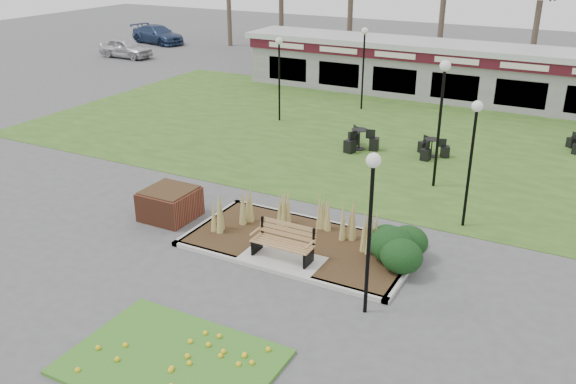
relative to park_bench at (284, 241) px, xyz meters
The scene contains 17 objects.
ground 0.64m from the park_bench, 90.00° to the right, with size 100.00×100.00×0.00m, color #515154.
lawn 11.77m from the park_bench, 90.00° to the left, with size 34.00×16.00×0.02m, color #335A1C.
flower_bed 4.88m from the park_bench, 90.00° to the right, with size 4.20×3.00×0.16m.
planting_bed 1.70m from the park_bench, 40.83° to the left, with size 6.75×3.40×1.27m.
park_bench is the anchor object (origin of this frame).
brick_planter 4.47m from the park_bench, behind, with size 1.50×1.50×0.95m.
food_pavilion 19.73m from the park_bench, 90.00° to the left, with size 24.60×3.40×2.90m.
lamp_post_near_right 3.82m from the park_bench, 23.93° to the right, with size 0.32×0.32×3.91m.
lamp_post_mid_left 13.66m from the park_bench, 119.22° to the left, with size 0.32×0.32×3.88m.
lamp_post_mid_right 6.20m from the park_bench, 49.61° to the left, with size 0.32×0.32×3.86m.
lamp_post_far_right 7.85m from the park_bench, 73.48° to the left, with size 0.36×0.36×4.39m.
lamp_post_far_left 16.18m from the park_bench, 104.20° to the left, with size 0.33×0.33×4.02m.
bistro_set_a 9.75m from the park_bench, 99.96° to the left, with size 1.51×1.53×0.83m.
bistro_set_b 10.14m from the park_bench, 83.32° to the left, with size 1.36×1.27×0.73m.
car_silver 31.74m from the park_bench, 139.17° to the left, with size 1.63×4.05×1.38m, color silver.
car_black 27.78m from the park_bench, 113.79° to the left, with size 1.66×4.76×1.57m, color black.
car_blue 37.30m from the park_bench, 134.18° to the left, with size 2.01×4.95×1.44m, color navy.
Camera 1 is at (6.85, -12.42, 8.08)m, focal length 38.00 mm.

